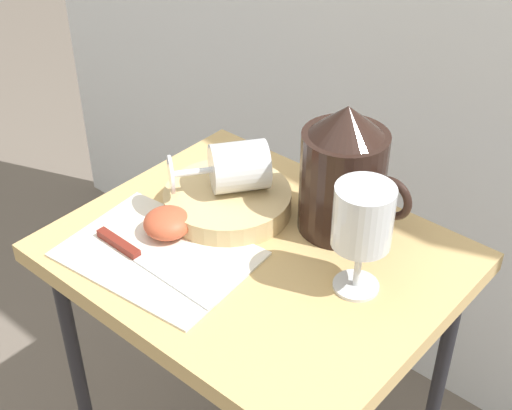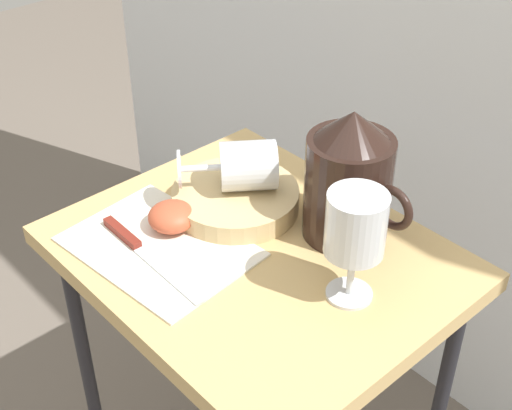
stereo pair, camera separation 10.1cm
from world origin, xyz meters
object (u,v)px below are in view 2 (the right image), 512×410
object	(u,v)px
apple_half_left	(172,217)
basket_tray	(236,199)
knife	(137,246)
wine_glass_tipped_near	(245,166)
table	(256,287)
pitcher	(348,186)
wine_glass_upright	(355,230)

from	to	relation	value
apple_half_left	basket_tray	bearing A→B (deg)	78.05
knife	wine_glass_tipped_near	bearing A→B (deg)	84.14
table	wine_glass_tipped_near	size ratio (longest dim) A/B	4.34
table	pitcher	xyz separation A→B (m)	(0.06, 0.13, 0.16)
wine_glass_upright	knife	size ratio (longest dim) A/B	0.69
wine_glass_upright	apple_half_left	world-z (taller)	wine_glass_upright
wine_glass_upright	apple_half_left	distance (m)	0.30
apple_half_left	wine_glass_tipped_near	bearing A→B (deg)	77.81
table	basket_tray	world-z (taller)	basket_tray
table	wine_glass_tipped_near	bearing A→B (deg)	146.02
table	basket_tray	xyz separation A→B (m)	(-0.10, 0.05, 0.09)
basket_tray	apple_half_left	size ratio (longest dim) A/B	2.76
table	apple_half_left	distance (m)	0.17
basket_tray	apple_half_left	xyz separation A→B (m)	(-0.02, -0.11, 0.01)
table	pitcher	size ratio (longest dim) A/B	3.43
table	basket_tray	bearing A→B (deg)	155.08
pitcher	wine_glass_tipped_near	xyz separation A→B (m)	(-0.15, -0.06, -0.01)
wine_glass_tipped_near	wine_glass_upright	bearing A→B (deg)	-8.06
wine_glass_tipped_near	basket_tray	bearing A→B (deg)	-103.65
basket_tray	wine_glass_upright	world-z (taller)	wine_glass_upright
basket_tray	pitcher	distance (m)	0.19
pitcher	knife	size ratio (longest dim) A/B	0.87
wine_glass_upright	wine_glass_tipped_near	distance (m)	0.26
pitcher	apple_half_left	bearing A→B (deg)	-133.79
pitcher	wine_glass_upright	bearing A→B (deg)	-45.29
wine_glass_tipped_near	knife	world-z (taller)	wine_glass_tipped_near
apple_half_left	knife	world-z (taller)	apple_half_left
basket_tray	wine_glass_tipped_near	size ratio (longest dim) A/B	1.23
pitcher	table	bearing A→B (deg)	-115.02
wine_glass_upright	basket_tray	bearing A→B (deg)	175.99
apple_half_left	knife	xyz separation A→B (m)	(0.01, -0.07, -0.02)
basket_tray	pitcher	size ratio (longest dim) A/B	0.97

